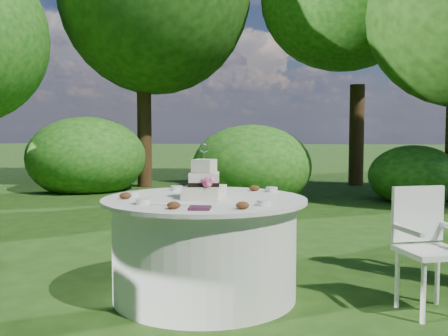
% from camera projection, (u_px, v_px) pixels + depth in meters
% --- Properties ---
extents(ground, '(80.00, 80.00, 0.00)m').
position_uv_depth(ground, '(205.00, 296.00, 4.06)').
color(ground, '#18340E').
rests_on(ground, ground).
extents(napkins, '(0.14, 0.14, 0.02)m').
position_uv_depth(napkins, '(200.00, 208.00, 3.43)').
color(napkins, '#451D35').
rests_on(napkins, table).
extents(feather_plume, '(0.48, 0.07, 0.01)m').
position_uv_depth(feather_plume, '(162.00, 204.00, 3.65)').
color(feather_plume, white).
rests_on(feather_plume, table).
extents(table, '(1.56, 1.56, 0.77)m').
position_uv_depth(table, '(205.00, 247.00, 4.03)').
color(table, silver).
rests_on(table, ground).
extents(cake, '(0.32, 0.33, 0.42)m').
position_uv_depth(cake, '(204.00, 184.00, 3.95)').
color(cake, white).
rests_on(cake, table).
extents(chair, '(0.50, 0.50, 0.88)m').
position_uv_depth(chair, '(426.00, 239.00, 3.72)').
color(chair, white).
rests_on(chair, ground).
extents(votives, '(1.18, 0.94, 0.04)m').
position_uv_depth(votives, '(198.00, 195.00, 4.03)').
color(votives, white).
rests_on(votives, table).
extents(petal_cups, '(1.04, 1.14, 0.05)m').
position_uv_depth(petal_cups, '(200.00, 198.00, 3.82)').
color(petal_cups, '#562D16').
rests_on(petal_cups, table).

